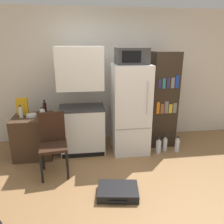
# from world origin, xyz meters

# --- Properties ---
(ground_plane) EXTENTS (24.00, 24.00, 0.00)m
(ground_plane) POSITION_xyz_m (0.00, 0.00, 0.00)
(ground_plane) COLOR olive
(wall_back) EXTENTS (6.40, 0.10, 2.58)m
(wall_back) POSITION_xyz_m (0.20, 2.00, 1.29)
(wall_back) COLOR silver
(wall_back) RESTS_ON ground_plane
(side_table) EXTENTS (0.65, 0.61, 0.73)m
(side_table) POSITION_xyz_m (-1.49, 1.30, 0.36)
(side_table) COLOR #422D1E
(side_table) RESTS_ON ground_plane
(kitchen_hutch) EXTENTS (0.80, 0.53, 1.89)m
(kitchen_hutch) POSITION_xyz_m (-0.64, 1.34, 0.89)
(kitchen_hutch) COLOR silver
(kitchen_hutch) RESTS_ON ground_plane
(refrigerator) EXTENTS (0.64, 0.66, 1.60)m
(refrigerator) POSITION_xyz_m (0.23, 1.28, 0.80)
(refrigerator) COLOR white
(refrigerator) RESTS_ON ground_plane
(microwave) EXTENTS (0.53, 0.43, 0.27)m
(microwave) POSITION_xyz_m (0.23, 1.28, 1.73)
(microwave) COLOR #333333
(microwave) RESTS_ON refrigerator
(bookshelf) EXTENTS (0.48, 0.35, 1.80)m
(bookshelf) POSITION_xyz_m (0.91, 1.43, 0.90)
(bookshelf) COLOR #2D2319
(bookshelf) RESTS_ON ground_plane
(bottle_milk_white) EXTENTS (0.08, 0.08, 0.18)m
(bottle_milk_white) POSITION_xyz_m (-1.29, 1.22, 0.81)
(bottle_milk_white) COLOR white
(bottle_milk_white) RESTS_ON side_table
(bottle_clear_short) EXTENTS (0.06, 0.06, 0.22)m
(bottle_clear_short) POSITION_xyz_m (-1.66, 1.27, 0.82)
(bottle_clear_short) COLOR silver
(bottle_clear_short) RESTS_ON side_table
(bottle_wine_dark) EXTENTS (0.06, 0.06, 0.26)m
(bottle_wine_dark) POSITION_xyz_m (-1.28, 1.42, 0.84)
(bottle_wine_dark) COLOR black
(bottle_wine_dark) RESTS_ON side_table
(bowl) EXTENTS (0.17, 0.17, 0.05)m
(bowl) POSITION_xyz_m (-1.50, 1.29, 0.75)
(bowl) COLOR silver
(bowl) RESTS_ON side_table
(cereal_box) EXTENTS (0.19, 0.07, 0.30)m
(cereal_box) POSITION_xyz_m (-1.67, 1.44, 0.88)
(cereal_box) COLOR gold
(cereal_box) RESTS_ON side_table
(chair) EXTENTS (0.44, 0.45, 0.95)m
(chair) POSITION_xyz_m (-1.08, 0.70, 0.56)
(chair) COLOR black
(chair) RESTS_ON ground_plane
(suitcase_large_flat) EXTENTS (0.59, 0.46, 0.11)m
(suitcase_large_flat) POSITION_xyz_m (-0.19, 0.00, 0.06)
(suitcase_large_flat) COLOR black
(suitcase_large_flat) RESTS_ON ground_plane
(water_bottle_front) EXTENTS (0.10, 0.10, 0.30)m
(water_bottle_front) POSITION_xyz_m (0.73, 1.06, 0.13)
(water_bottle_front) COLOR silver
(water_bottle_front) RESTS_ON ground_plane
(water_bottle_middle) EXTENTS (0.08, 0.08, 0.30)m
(water_bottle_middle) POSITION_xyz_m (0.88, 1.13, 0.13)
(water_bottle_middle) COLOR silver
(water_bottle_middle) RESTS_ON ground_plane
(water_bottle_back) EXTENTS (0.08, 0.08, 0.30)m
(water_bottle_back) POSITION_xyz_m (1.10, 1.07, 0.13)
(water_bottle_back) COLOR silver
(water_bottle_back) RESTS_ON ground_plane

